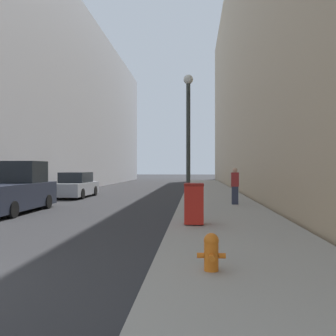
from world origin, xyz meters
name	(u,v)px	position (x,y,z in m)	size (l,w,h in m)	color
sidewalk_right	(214,197)	(6.05, 18.00, 0.07)	(3.88, 60.00, 0.14)	#9E998E
building_left_glass	(13,96)	(-10.66, 26.00, 8.02)	(12.00, 60.00, 16.04)	#BCBCC1
building_right_stone	(309,62)	(14.09, 26.00, 10.40)	(12.00, 60.00, 20.80)	tan
fire_hydrant	(211,251)	(5.17, 1.41, 0.47)	(0.48, 0.37, 0.63)	orange
trash_bin	(194,203)	(4.86, 6.57, 0.79)	(0.60, 0.70, 1.26)	red
lamppost	(188,138)	(4.63, 9.43, 3.02)	(0.37, 0.37, 5.31)	#2D332D
pickup_truck	(13,191)	(-2.77, 10.34, 0.89)	(2.01, 5.29, 2.17)	#232838
parked_sedan_near	(76,186)	(-2.66, 18.37, 0.73)	(1.82, 4.74, 1.59)	#A3A8B2
pedestrian_on_sidewalk	(235,186)	(6.78, 12.99, 1.02)	(0.35, 0.23, 1.74)	#2D3347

